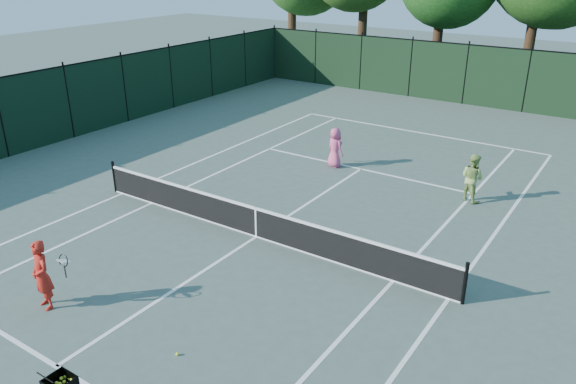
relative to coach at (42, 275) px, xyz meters
The scene contains 16 objects.
ground 5.66m from the coach, 70.39° to the left, with size 90.00×90.00×0.00m, color #47564D.
sideline_doubles_left 6.44m from the coach, 124.32° to the left, with size 0.10×23.77×0.01m, color white.
sideline_doubles_right 9.10m from the coach, 35.63° to the left, with size 0.10×23.77×0.01m, color white.
sideline_singles_left 5.79m from the coach, 112.94° to the left, with size 0.10×23.77×0.01m, color white.
sideline_singles_right 8.03m from the coach, 41.37° to the left, with size 0.10×23.77×0.01m, color white.
baseline_far 17.29m from the coach, 83.75° to the left, with size 10.97×0.10×0.01m, color white.
service_line_near 2.34m from the coach, 30.79° to the right, with size 8.23×0.10×0.01m, color white.
service_line_far 11.86m from the coach, 80.85° to the left, with size 8.23×0.10×0.01m, color white.
center_service_line 5.66m from the coach, 70.39° to the left, with size 0.10×12.80×0.01m, color white.
tennis_net 5.61m from the coach, 70.39° to the left, with size 11.69×0.09×1.06m.
fence_far 23.37m from the coach, 85.38° to the left, with size 24.00×0.05×3.00m, color black.
fence_left 11.43m from the coach, 152.45° to the left, with size 0.05×36.00×3.00m, color black.
coach is the anchor object (origin of this frame).
player_pink 11.43m from the coach, 85.33° to the left, with size 0.84×0.70×1.46m.
player_green 12.63m from the coach, 61.44° to the left, with size 0.93×0.84×1.55m.
loose_ball_midcourt 3.69m from the coach, ahead, with size 0.07×0.07×0.07m, color yellow.
Camera 1 is at (8.45, -11.04, 7.31)m, focal length 35.00 mm.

